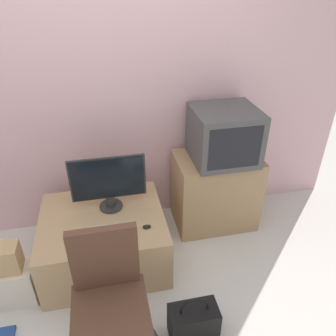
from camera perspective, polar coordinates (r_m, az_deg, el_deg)
The scene contains 11 objects.
wall_back at distance 2.73m, azimuth -11.50°, elevation 13.92°, with size 4.40×0.05×2.60m.
desk at distance 2.74m, azimuth -10.98°, elevation -12.06°, with size 0.95×0.82×0.46m.
side_stand at distance 3.04m, azimuth 8.19°, elevation -3.92°, with size 0.73×0.48×0.70m.
main_monitor at distance 2.54m, azimuth -10.34°, elevation -2.40°, with size 0.58×0.18×0.45m.
keyboard at distance 2.45m, azimuth -9.69°, elevation -10.75°, with size 0.35×0.14×0.01m.
mouse at distance 2.45m, azimuth -3.71°, elevation -10.17°, with size 0.06×0.03×0.02m.
crt_tv at distance 2.74m, azimuth 9.74°, elevation 5.65°, with size 0.52×0.49×0.44m.
office_chair at distance 2.12m, azimuth -9.86°, elevation -23.79°, with size 0.57×0.57×0.90m.
cardboard_box_lower at distance 2.74m, azimuth -25.62°, elevation -17.78°, with size 0.34×0.22×0.30m.
cardboard_box_upper at distance 2.56m, azimuth -26.93°, elevation -13.96°, with size 0.23×0.15×0.20m.
handbag at distance 2.35m, azimuth 4.44°, elevation -25.18°, with size 0.32×0.17×0.36m.
Camera 1 is at (-0.02, -1.28, 2.09)m, focal length 35.00 mm.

